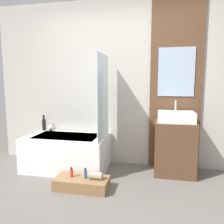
{
  "coord_description": "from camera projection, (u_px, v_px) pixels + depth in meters",
  "views": [
    {
      "loc": [
        0.57,
        -1.89,
        1.32
      ],
      "look_at": [
        0.04,
        0.69,
        0.97
      ],
      "focal_mm": 35.0,
      "sensor_mm": 36.0,
      "label": 1
    }
  ],
  "objects": [
    {
      "name": "glass_shower_screen",
      "position": [
        103.0,
        97.0,
        3.1
      ],
      "size": [
        0.01,
        0.64,
        1.2
      ],
      "primitive_type": "cube",
      "color": "silver",
      "rests_on": "bathtub"
    },
    {
      "name": "vase_round_light",
      "position": [
        51.0,
        128.0,
        3.67
      ],
      "size": [
        0.1,
        0.1,
        0.1
      ],
      "primitive_type": "sphere",
      "color": "silver",
      "rests_on": "bathtub"
    },
    {
      "name": "towel_roll",
      "position": [
        96.0,
        176.0,
        2.68
      ],
      "size": [
        0.16,
        0.09,
        0.09
      ],
      "primitive_type": "cylinder",
      "rotation": [
        0.0,
        1.57,
        0.0
      ],
      "color": "gray",
      "rests_on": "wooden_step_bench"
    },
    {
      "name": "vase_tall_dark",
      "position": [
        44.0,
        124.0,
        3.71
      ],
      "size": [
        0.06,
        0.06,
        0.26
      ],
      "color": "black",
      "rests_on": "bathtub"
    },
    {
      "name": "vanity_cabinet",
      "position": [
        175.0,
        148.0,
        3.15
      ],
      "size": [
        0.57,
        0.45,
        0.77
      ],
      "primitive_type": "cube",
      "color": "brown",
      "rests_on": "ground_plane"
    },
    {
      "name": "wall_tiled_back",
      "position": [
        121.0,
        84.0,
        3.48
      ],
      "size": [
        4.2,
        0.06,
        2.6
      ],
      "primitive_type": "cube",
      "color": "#B7B2A8",
      "rests_on": "ground_plane"
    },
    {
      "name": "sink",
      "position": [
        176.0,
        117.0,
        3.09
      ],
      "size": [
        0.51,
        0.38,
        0.3
      ],
      "color": "white",
      "rests_on": "vanity_cabinet"
    },
    {
      "name": "bottle_soap_primary",
      "position": [
        72.0,
        173.0,
        2.75
      ],
      "size": [
        0.04,
        0.04,
        0.13
      ],
      "color": "red",
      "rests_on": "wooden_step_bench"
    },
    {
      "name": "bathtub",
      "position": [
        67.0,
        152.0,
        3.37
      ],
      "size": [
        1.23,
        0.75,
        0.52
      ],
      "color": "white",
      "rests_on": "ground_plane"
    },
    {
      "name": "wooden_step_bench",
      "position": [
        82.0,
        183.0,
        2.74
      ],
      "size": [
        0.67,
        0.32,
        0.14
      ],
      "primitive_type": "cube",
      "color": "olive",
      "rests_on": "ground_plane"
    },
    {
      "name": "wall_wood_accent",
      "position": [
        176.0,
        83.0,
        3.26
      ],
      "size": [
        0.76,
        0.04,
        2.6
      ],
      "color": "brown",
      "rests_on": "ground_plane"
    },
    {
      "name": "bottle_soap_secondary",
      "position": [
        85.0,
        174.0,
        2.71
      ],
      "size": [
        0.04,
        0.04,
        0.13
      ],
      "color": "#2D567A",
      "rests_on": "wooden_step_bench"
    },
    {
      "name": "ground_plane",
      "position": [
        94.0,
        219.0,
        2.12
      ],
      "size": [
        12.0,
        12.0,
        0.0
      ],
      "primitive_type": "plane",
      "color": "#605B56"
    }
  ]
}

